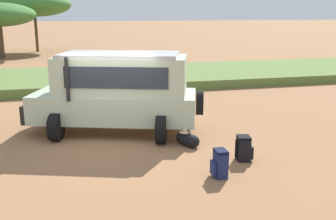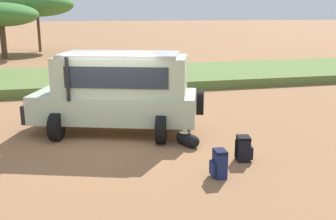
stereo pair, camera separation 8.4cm
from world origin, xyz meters
name	(u,v)px [view 1 (the left image)]	position (x,y,z in m)	size (l,w,h in m)	color
ground_plane	(111,141)	(0.00, 0.00, 0.00)	(320.00, 320.00, 0.00)	#936642
grass_bank	(90,78)	(0.00, 10.05, 0.22)	(120.00, 7.00, 0.44)	#5B7538
safari_vehicle	(118,91)	(0.34, 0.87, 1.29)	(5.44, 3.67, 2.44)	#B2C6A8
backpack_beside_front_wheel	(244,148)	(3.05, -2.31, 0.31)	(0.46, 0.44, 0.63)	black
backpack_cluster_center	(220,164)	(2.09, -3.12, 0.31)	(0.37, 0.39, 0.64)	navy
duffel_bag_low_black_case	(188,139)	(2.02, -0.89, 0.18)	(0.53, 0.79, 0.45)	black
acacia_tree_right_mid	(34,4)	(-3.70, 28.15, 4.30)	(6.67, 6.22, 5.41)	brown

